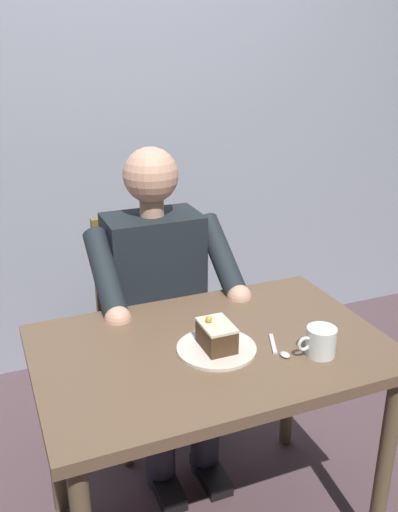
{
  "coord_description": "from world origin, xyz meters",
  "views": [
    {
      "loc": [
        0.59,
        1.33,
        1.59
      ],
      "look_at": [
        0.0,
        -0.1,
        0.98
      ],
      "focal_mm": 39.06,
      "sensor_mm": 36.0,
      "label": 1
    }
  ],
  "objects": [
    {
      "name": "seated_person",
      "position": [
        0.0,
        -0.48,
        0.64
      ],
      "size": [
        0.53,
        0.58,
        1.22
      ],
      "color": "#1D252A",
      "rests_on": "ground"
    },
    {
      "name": "dining_table",
      "position": [
        0.0,
        0.0,
        0.63
      ],
      "size": [
        1.05,
        0.69,
        0.73
      ],
      "color": "brown",
      "rests_on": "ground"
    },
    {
      "name": "coffee_cup",
      "position": [
        -0.27,
        0.17,
        0.77
      ],
      "size": [
        0.12,
        0.09,
        0.09
      ],
      "color": "white",
      "rests_on": "dining_table"
    },
    {
      "name": "dessert_plate",
      "position": [
        0.0,
        0.03,
        0.73
      ],
      "size": [
        0.24,
        0.24,
        0.01
      ],
      "primitive_type": "cylinder",
      "color": "silver",
      "rests_on": "dining_table"
    },
    {
      "name": "cafe_rear_panel",
      "position": [
        0.0,
        -1.32,
        1.5
      ],
      "size": [
        6.4,
        0.12,
        3.0
      ],
      "primitive_type": "cube",
      "color": "#98A1B2",
      "rests_on": "ground"
    },
    {
      "name": "cake_slice",
      "position": [
        0.0,
        0.03,
        0.77
      ],
      "size": [
        0.09,
        0.12,
        0.1
      ],
      "color": "#48301B",
      "rests_on": "dessert_plate"
    },
    {
      "name": "chair",
      "position": [
        0.0,
        -0.66,
        0.51
      ],
      "size": [
        0.42,
        0.42,
        0.91
      ],
      "color": "brown",
      "rests_on": "ground"
    },
    {
      "name": "dessert_spoon",
      "position": [
        -0.17,
        0.11,
        0.73
      ],
      "size": [
        0.05,
        0.14,
        0.01
      ],
      "color": "silver",
      "rests_on": "dining_table"
    }
  ]
}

